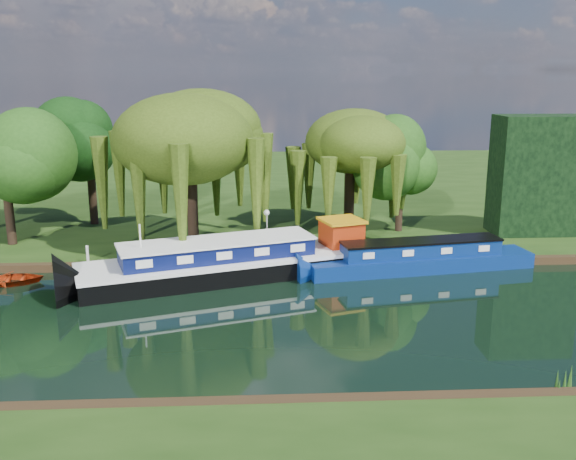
{
  "coord_description": "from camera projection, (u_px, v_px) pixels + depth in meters",
  "views": [
    {
      "loc": [
        -0.2,
        -28.03,
        11.37
      ],
      "look_at": [
        1.59,
        6.15,
        2.8
      ],
      "focal_mm": 40.0,
      "sensor_mm": 36.0,
      "label": 1
    }
  ],
  "objects": [
    {
      "name": "tree_far_right",
      "position": [
        401.0,
        163.0,
        43.68
      ],
      "size": [
        4.21,
        4.21,
        6.88
      ],
      "color": "black",
      "rests_on": "far_bank"
    },
    {
      "name": "narrowboat",
      "position": [
        421.0,
        259.0,
        37.3
      ],
      "size": [
        13.56,
        4.38,
        1.95
      ],
      "rotation": [
        0.0,
        0.0,
        0.16
      ],
      "color": "navy",
      "rests_on": "ground"
    },
    {
      "name": "ground",
      "position": [
        261.0,
        320.0,
        29.93
      ],
      "size": [
        120.0,
        120.0,
        0.0
      ],
      "primitive_type": "plane",
      "color": "black"
    },
    {
      "name": "far_bank",
      "position": [
        257.0,
        187.0,
        62.81
      ],
      "size": [
        120.0,
        52.0,
        0.45
      ],
      "primitive_type": "cube",
      "color": "#19320D",
      "rests_on": "ground"
    },
    {
      "name": "willow_left",
      "position": [
        190.0,
        139.0,
        39.7
      ],
      "size": [
        7.75,
        7.75,
        9.28
      ],
      "color": "black",
      "rests_on": "far_bank"
    },
    {
      "name": "red_dinghy",
      "position": [
        12.0,
        284.0,
        35.06
      ],
      "size": [
        3.73,
        2.97,
        0.69
      ],
      "primitive_type": "imported",
      "rotation": [
        0.0,
        0.0,
        1.76
      ],
      "color": "#9A270B",
      "rests_on": "ground"
    },
    {
      "name": "tree_far_left",
      "position": [
        3.0,
        156.0,
        39.99
      ],
      "size": [
        5.17,
        5.17,
        8.32
      ],
      "color": "black",
      "rests_on": "far_bank"
    },
    {
      "name": "willow_right",
      "position": [
        350.0,
        153.0,
        43.23
      ],
      "size": [
        6.16,
        6.16,
        7.51
      ],
      "color": "black",
      "rests_on": "far_bank"
    },
    {
      "name": "tree_far_mid",
      "position": [
        89.0,
        145.0,
        45.44
      ],
      "size": [
        5.07,
        5.07,
        8.3
      ],
      "color": "black",
      "rests_on": "far_bank"
    },
    {
      "name": "conifer_hedge",
      "position": [
        538.0,
        175.0,
        43.37
      ],
      "size": [
        6.0,
        3.0,
        8.0
      ],
      "primitive_type": "cube",
      "color": "black",
      "rests_on": "far_bank"
    },
    {
      "name": "lamppost",
      "position": [
        267.0,
        219.0,
        39.53
      ],
      "size": [
        0.36,
        0.36,
        2.56
      ],
      "color": "silver",
      "rests_on": "far_bank"
    },
    {
      "name": "dutch_barge",
      "position": [
        237.0,
        261.0,
        36.13
      ],
      "size": [
        17.56,
        9.03,
        3.63
      ],
      "rotation": [
        0.0,
        0.0,
        0.32
      ],
      "color": "black",
      "rests_on": "ground"
    },
    {
      "name": "mooring_posts",
      "position": [
        251.0,
        252.0,
        37.81
      ],
      "size": [
        19.16,
        0.16,
        1.0
      ],
      "color": "silver",
      "rests_on": "far_bank"
    },
    {
      "name": "reeds_near",
      "position": [
        456.0,
        383.0,
        22.8
      ],
      "size": [
        33.7,
        1.5,
        1.1
      ],
      "color": "#204412",
      "rests_on": "ground"
    }
  ]
}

